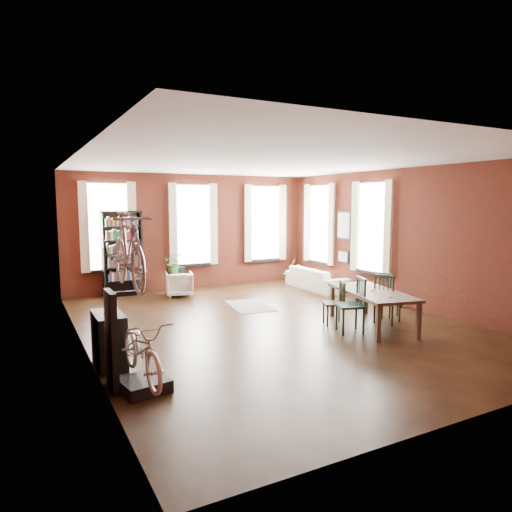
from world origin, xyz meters
TOP-DOWN VIEW (x-y plane):
  - room at (0.25, 0.62)m, footprint 9.00×9.04m
  - dining_table at (1.66, -1.03)m, footprint 1.39×2.24m
  - dining_chair_a at (1.01, -1.17)m, footprint 0.61×0.61m
  - dining_chair_b at (1.09, -0.57)m, footprint 0.52×0.52m
  - dining_chair_c at (2.13, -0.97)m, footprint 0.61×0.61m
  - dining_chair_d at (2.52, -0.54)m, footprint 0.56×0.56m
  - bookshelf at (-2.00, 4.30)m, footprint 1.00×0.32m
  - white_armchair at (-0.73, 3.54)m, footprint 0.80×0.77m
  - cream_sofa at (2.95, 2.60)m, footprint 0.61×2.08m
  - striped_rug at (0.36, 1.63)m, footprint 1.10×1.53m
  - bike_trainer at (-3.06, -2.04)m, footprint 0.66×0.66m
  - bike_wall_rack at (-3.40, -1.80)m, footprint 0.16×0.60m
  - console_table at (-3.28, -0.90)m, footprint 0.40×0.80m
  - plant_stand at (-0.79, 3.71)m, footprint 0.35×0.35m
  - plant_by_sofa at (2.72, 3.69)m, footprint 0.61×0.84m
  - plant_small at (3.37, -0.12)m, footprint 0.46×0.45m
  - bicycle_floor at (-3.08, -2.08)m, footprint 0.58×0.84m
  - bicycle_hung at (-3.15, -1.80)m, footprint 0.47×1.00m
  - plant_on_stand at (-0.81, 3.72)m, footprint 0.63×0.66m

SIDE VIEW (x-z plane):
  - striped_rug at x=0.36m, z-range 0.00..0.01m
  - plant_small at x=3.37m, z-range 0.00..0.15m
  - bike_trainer at x=-3.06m, z-range 0.00..0.17m
  - plant_by_sofa at x=2.72m, z-range 0.00..0.33m
  - plant_stand at x=-0.79m, z-range 0.00..0.58m
  - white_armchair at x=-0.73m, z-range 0.00..0.69m
  - dining_table at x=1.66m, z-range 0.00..0.71m
  - console_table at x=-3.28m, z-range 0.00..0.80m
  - cream_sofa at x=2.95m, z-range 0.00..0.81m
  - dining_chair_b at x=1.09m, z-range 0.00..0.86m
  - dining_chair_d at x=2.52m, z-range 0.00..0.95m
  - dining_chair_c at x=2.13m, z-range 0.00..1.00m
  - dining_chair_a at x=1.01m, z-range 0.00..1.03m
  - bike_wall_rack at x=-3.40m, z-range 0.00..1.30m
  - plant_on_stand at x=-0.81m, z-range 0.58..1.00m
  - bicycle_floor at x=-3.08m, z-range 0.17..1.72m
  - bookshelf at x=-2.00m, z-range 0.00..2.20m
  - bicycle_hung at x=-3.15m, z-range 1.30..2.96m
  - room at x=0.25m, z-range 0.53..3.75m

